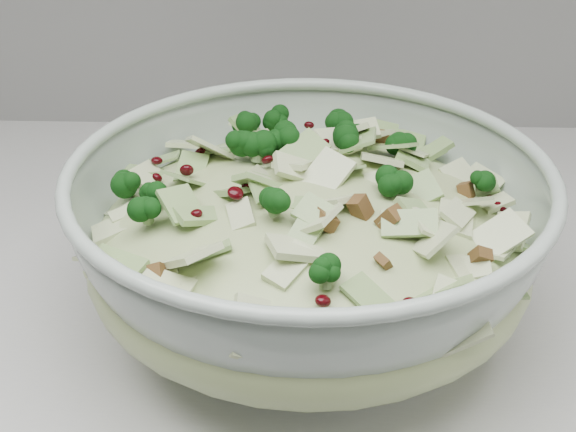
% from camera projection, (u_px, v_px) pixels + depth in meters
% --- Properties ---
extents(mixing_bowl, '(0.36, 0.36, 0.13)m').
position_uv_depth(mixing_bowl, '(309.00, 246.00, 0.56)').
color(mixing_bowl, '#A3B3A7').
rests_on(mixing_bowl, counter).
extents(salad, '(0.36, 0.36, 0.13)m').
position_uv_depth(salad, '(309.00, 219.00, 0.55)').
color(salad, '#ACB87E').
rests_on(salad, mixing_bowl).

